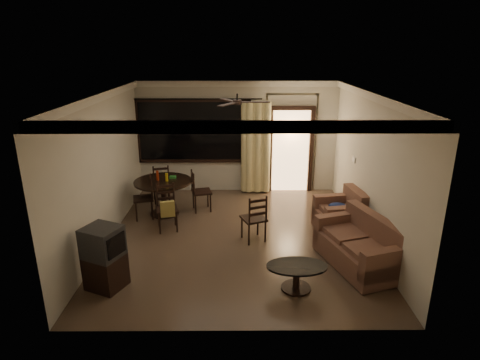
{
  "coord_description": "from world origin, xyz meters",
  "views": [
    {
      "loc": [
        0.0,
        -7.16,
        3.59
      ],
      "look_at": [
        0.05,
        0.2,
        1.13
      ],
      "focal_mm": 30.0,
      "sensor_mm": 36.0,
      "label": 1
    }
  ],
  "objects_px": {
    "armchair": "(342,215)",
    "coffee_table": "(297,273)",
    "side_chair": "(254,227)",
    "dining_chair_east": "(201,199)",
    "dining_table": "(163,188)",
    "dining_chair_south": "(167,216)",
    "tv_cabinet": "(104,258)",
    "sofa": "(361,247)",
    "dining_chair_north": "(162,190)",
    "dining_chair_west": "(144,206)"
  },
  "relations": [
    {
      "from": "dining_table",
      "to": "dining_chair_east",
      "type": "xyz_separation_m",
      "value": [
        0.81,
        0.2,
        -0.34
      ]
    },
    {
      "from": "coffee_table",
      "to": "side_chair",
      "type": "height_order",
      "value": "side_chair"
    },
    {
      "from": "dining_chair_south",
      "to": "armchair",
      "type": "xyz_separation_m",
      "value": [
        3.54,
        -0.1,
        0.05
      ]
    },
    {
      "from": "dining_chair_north",
      "to": "side_chair",
      "type": "bearing_deg",
      "value": 121.9
    },
    {
      "from": "dining_chair_south",
      "to": "tv_cabinet",
      "type": "relative_size",
      "value": 0.94
    },
    {
      "from": "armchair",
      "to": "dining_chair_north",
      "type": "bearing_deg",
      "value": 147.92
    },
    {
      "from": "tv_cabinet",
      "to": "sofa",
      "type": "distance_m",
      "value": 4.21
    },
    {
      "from": "dining_chair_west",
      "to": "coffee_table",
      "type": "bearing_deg",
      "value": 32.72
    },
    {
      "from": "dining_chair_east",
      "to": "dining_chair_south",
      "type": "xyz_separation_m",
      "value": [
        -0.6,
        -1.04,
        0.02
      ]
    },
    {
      "from": "armchair",
      "to": "dining_chair_east",
      "type": "bearing_deg",
      "value": 150.05
    },
    {
      "from": "dining_chair_west",
      "to": "dining_chair_north",
      "type": "distance_m",
      "value": 0.99
    },
    {
      "from": "dining_chair_north",
      "to": "sofa",
      "type": "relative_size",
      "value": 0.53
    },
    {
      "from": "dining_chair_east",
      "to": "coffee_table",
      "type": "bearing_deg",
      "value": -165.41
    },
    {
      "from": "dining_chair_north",
      "to": "dining_chair_south",
      "type": "bearing_deg",
      "value": 90.0
    },
    {
      "from": "dining_chair_east",
      "to": "tv_cabinet",
      "type": "height_order",
      "value": "tv_cabinet"
    },
    {
      "from": "dining_chair_west",
      "to": "coffee_table",
      "type": "distance_m",
      "value": 4.03
    },
    {
      "from": "dining_chair_east",
      "to": "dining_chair_north",
      "type": "xyz_separation_m",
      "value": [
        -1.0,
        0.56,
        0.0
      ]
    },
    {
      "from": "dining_chair_north",
      "to": "tv_cabinet",
      "type": "xyz_separation_m",
      "value": [
        -0.21,
        -3.64,
        0.23
      ]
    },
    {
      "from": "dining_chair_east",
      "to": "armchair",
      "type": "distance_m",
      "value": 3.15
    },
    {
      "from": "dining_table",
      "to": "side_chair",
      "type": "bearing_deg",
      "value": -33.78
    },
    {
      "from": "side_chair",
      "to": "dining_table",
      "type": "bearing_deg",
      "value": -55.83
    },
    {
      "from": "dining_chair_east",
      "to": "sofa",
      "type": "distance_m",
      "value": 3.83
    },
    {
      "from": "armchair",
      "to": "dining_chair_west",
      "type": "bearing_deg",
      "value": 161.25
    },
    {
      "from": "tv_cabinet",
      "to": "dining_chair_south",
      "type": "bearing_deg",
      "value": 97.59
    },
    {
      "from": "dining_chair_west",
      "to": "dining_chair_north",
      "type": "height_order",
      "value": "same"
    },
    {
      "from": "dining_chair_east",
      "to": "sofa",
      "type": "xyz_separation_m",
      "value": [
        2.94,
        -2.46,
        0.06
      ]
    },
    {
      "from": "dining_chair_west",
      "to": "tv_cabinet",
      "type": "xyz_separation_m",
      "value": [
        -0.01,
        -2.67,
        0.23
      ]
    },
    {
      "from": "coffee_table",
      "to": "tv_cabinet",
      "type": "bearing_deg",
      "value": 178.38
    },
    {
      "from": "dining_chair_west",
      "to": "dining_chair_north",
      "type": "bearing_deg",
      "value": 153.97
    },
    {
      "from": "dining_chair_east",
      "to": "tv_cabinet",
      "type": "bearing_deg",
      "value": 144.28
    },
    {
      "from": "sofa",
      "to": "coffee_table",
      "type": "distance_m",
      "value": 1.4
    },
    {
      "from": "dining_chair_south",
      "to": "armchair",
      "type": "height_order",
      "value": "dining_chair_south"
    },
    {
      "from": "tv_cabinet",
      "to": "dining_chair_east",
      "type": "bearing_deg",
      "value": 92.8
    },
    {
      "from": "dining_table",
      "to": "dining_chair_south",
      "type": "height_order",
      "value": "dining_table"
    },
    {
      "from": "dining_table",
      "to": "sofa",
      "type": "relative_size",
      "value": 0.7
    },
    {
      "from": "dining_table",
      "to": "dining_chair_west",
      "type": "distance_m",
      "value": 0.56
    },
    {
      "from": "dining_table",
      "to": "dining_chair_south",
      "type": "bearing_deg",
      "value": -75.92
    },
    {
      "from": "tv_cabinet",
      "to": "sofa",
      "type": "xyz_separation_m",
      "value": [
        4.16,
        0.63,
        -0.17
      ]
    },
    {
      "from": "dining_table",
      "to": "dining_chair_east",
      "type": "height_order",
      "value": "dining_table"
    },
    {
      "from": "dining_chair_east",
      "to": "side_chair",
      "type": "height_order",
      "value": "side_chair"
    },
    {
      "from": "dining_chair_south",
      "to": "coffee_table",
      "type": "height_order",
      "value": "dining_chair_south"
    },
    {
      "from": "armchair",
      "to": "side_chair",
      "type": "xyz_separation_m",
      "value": [
        -1.79,
        -0.38,
        -0.07
      ]
    },
    {
      "from": "tv_cabinet",
      "to": "sofa",
      "type": "bearing_deg",
      "value": 32.9
    },
    {
      "from": "dining_chair_west",
      "to": "tv_cabinet",
      "type": "bearing_deg",
      "value": -14.4
    },
    {
      "from": "dining_table",
      "to": "dining_chair_west",
      "type": "height_order",
      "value": "dining_table"
    },
    {
      "from": "side_chair",
      "to": "dining_chair_north",
      "type": "bearing_deg",
      "value": -65.97
    },
    {
      "from": "armchair",
      "to": "coffee_table",
      "type": "height_order",
      "value": "armchair"
    },
    {
      "from": "dining_chair_east",
      "to": "sofa",
      "type": "bearing_deg",
      "value": -144.08
    },
    {
      "from": "tv_cabinet",
      "to": "armchair",
      "type": "height_order",
      "value": "tv_cabinet"
    },
    {
      "from": "dining_chair_west",
      "to": "coffee_table",
      "type": "relative_size",
      "value": 1.01
    }
  ]
}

